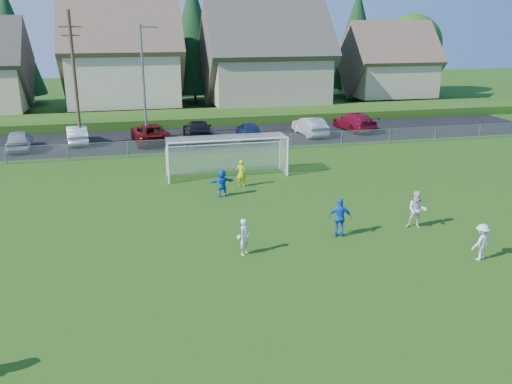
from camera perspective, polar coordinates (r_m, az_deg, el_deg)
ground at (r=19.52m, az=5.45°, el=-10.96°), size 160.00×160.00×0.00m
asphalt_lot at (r=45.02m, az=-5.69°, el=5.70°), size 60.00×60.00×0.00m
grass_embankment at (r=52.25m, az=-6.82°, el=7.78°), size 70.00×6.00×0.80m
soccer_ball at (r=24.13m, az=-1.76°, el=-4.77°), size 0.22×0.22×0.22m
player_white_a at (r=22.42m, az=-1.18°, el=-4.73°), size 0.67×0.66×1.56m
player_white_b at (r=26.22m, az=16.58°, el=-1.82°), size 1.09×1.02×1.79m
player_white_c at (r=23.76m, az=22.64°, el=-4.87°), size 1.12×0.86×1.53m
player_blue_a at (r=24.48m, az=8.84°, el=-2.68°), size 1.13×0.75×1.79m
player_blue_b at (r=29.76m, az=-3.59°, el=0.96°), size 1.46×0.58×1.53m
goalkeeper at (r=31.47m, az=-1.55°, el=1.99°), size 0.67×0.55×1.59m
car_a at (r=44.16m, az=-23.68°, el=5.02°), size 2.16×4.49×1.48m
car_b at (r=44.88m, az=-18.33°, el=5.76°), size 2.03×4.42×1.41m
car_c at (r=43.70m, az=-11.09°, el=6.10°), size 3.12×5.73×1.52m
car_d at (r=43.81m, az=-6.14°, el=6.42°), size 2.58×5.67×1.61m
car_e at (r=44.42m, az=-0.78°, el=6.54°), size 1.77×4.15×1.40m
car_f at (r=45.91m, az=5.70°, el=6.89°), size 1.89×4.68×1.51m
car_g at (r=48.59m, az=10.34°, el=7.31°), size 2.61×5.44×1.53m
soccer_goal at (r=33.61m, az=-3.14°, el=4.45°), size 7.42×1.90×2.50m
chainlink_fence at (r=39.56m, az=-4.64°, el=4.97°), size 52.06×0.06×1.20m
streetlight at (r=42.43m, az=-11.69°, el=11.31°), size 1.38×0.18×9.00m
utility_pole at (r=43.54m, az=-18.54°, el=11.33°), size 1.60×0.26×10.00m
houses_row at (r=59.16m, az=-5.97°, el=15.72°), size 53.90×11.45×13.27m
tree_row at (r=65.30m, az=-7.54°, el=15.48°), size 65.98×12.36×13.80m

